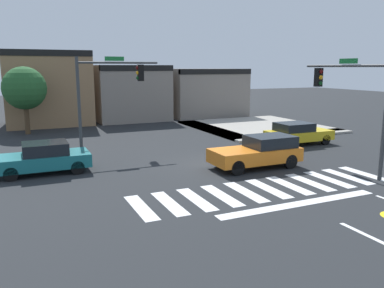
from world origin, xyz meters
The scene contains 10 objects.
ground_plane centered at (0.00, 0.00, 0.00)m, with size 120.00×120.00×0.00m, color #232628.
crosswalk_near centered at (0.00, -4.50, 0.00)m, with size 11.36×2.77×0.01m.
curb_corner_northeast centered at (8.49, 9.42, 0.07)m, with size 10.00×10.60×0.15m.
storefront_row centered at (0.44, 18.99, 2.73)m, with size 22.19×6.54×6.26m.
traffic_signal_southeast centered at (5.20, -3.58, 3.75)m, with size 0.32×5.18×5.46m.
traffic_signal_northwest centered at (-4.31, 5.16, 3.84)m, with size 4.72×0.32×5.49m.
car_teal centered at (-8.17, 1.86, 0.73)m, with size 4.16×1.94×1.45m.
car_orange centered at (1.62, -1.38, 0.79)m, with size 4.43×1.92×1.55m.
car_yellow centered at (7.21, 2.54, 0.73)m, with size 4.21×1.95×1.42m.
roadside_tree centered at (-8.50, 14.00, 3.38)m, with size 3.14×3.14×4.97m.
Camera 1 is at (-9.17, -17.23, 4.88)m, focal length 36.56 mm.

